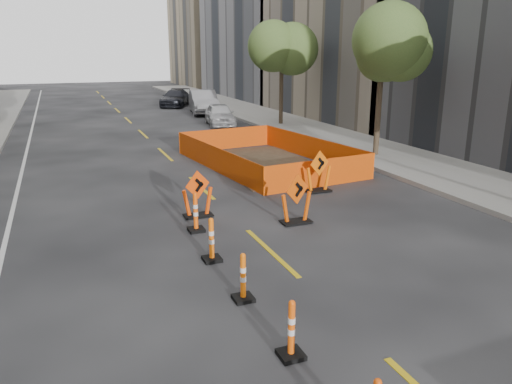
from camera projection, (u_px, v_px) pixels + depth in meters
name	position (u px, v px, depth m)	size (l,w,h in m)	color
ground_plane	(368.00, 342.00, 8.03)	(140.00, 140.00, 0.00)	black
sidewalk_right	(387.00, 155.00, 21.92)	(4.00, 90.00, 0.15)	gray
bld_right_c	(388.00, 11.00, 33.38)	(12.00, 16.00, 14.00)	gray
bld_right_e	(225.00, 21.00, 64.21)	(12.00, 14.00, 16.00)	tan
tree_r_b	(382.00, 49.00, 20.48)	(2.80, 2.80, 5.95)	#382B1E
tree_r_c	(282.00, 49.00, 29.41)	(2.80, 2.80, 5.95)	#382B1E
channelizer_3	(291.00, 329.00, 7.50)	(0.38, 0.38, 0.96)	#ED520A
channelizer_4	(243.00, 277.00, 9.23)	(0.37, 0.37, 0.95)	#ED600A
channelizer_5	(211.00, 240.00, 10.97)	(0.40, 0.40, 1.01)	#FF640A
channelizer_6	(196.00, 212.00, 12.77)	(0.41, 0.41, 1.03)	#FF550A
chevron_sign_left	(197.00, 194.00, 13.85)	(0.89, 0.53, 1.34)	#F5460A
chevron_sign_center	(296.00, 199.00, 13.32)	(0.92, 0.55, 1.38)	#D74909
chevron_sign_right	(319.00, 171.00, 16.28)	(0.93, 0.56, 1.39)	#F2620A
safety_fence	(266.00, 153.00, 20.18)	(4.53, 7.70, 0.96)	#D8520B
parked_car_near	(220.00, 114.00, 30.70)	(1.58, 3.93, 1.34)	#B9B9BB
parked_car_mid	(203.00, 102.00, 36.35)	(1.77, 5.09, 1.68)	gray
parked_car_far	(175.00, 98.00, 40.98)	(1.88, 4.62, 1.34)	black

